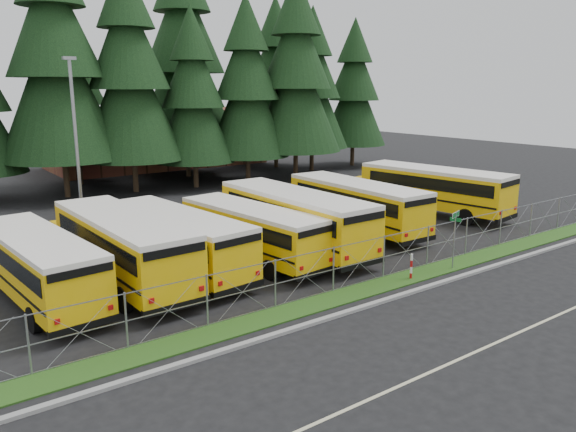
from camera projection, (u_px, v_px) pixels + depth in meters
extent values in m
plane|color=black|center=(383.00, 268.00, 26.97)|extent=(120.00, 120.00, 0.00)
cube|color=gray|center=(434.00, 285.00, 24.52)|extent=(50.00, 0.25, 0.12)
cube|color=#1D4513|center=(409.00, 277.00, 25.63)|extent=(50.00, 1.40, 0.06)
cube|color=beige|center=(539.00, 323.00, 20.69)|extent=(50.00, 0.12, 0.01)
cube|color=brown|center=(157.00, 138.00, 61.15)|extent=(22.00, 10.00, 6.00)
cylinder|color=gray|center=(454.00, 241.00, 26.52)|extent=(0.06, 0.06, 2.80)
cube|color=#0D5C25|center=(456.00, 215.00, 26.23)|extent=(0.77, 0.25, 0.22)
cube|color=white|center=(456.00, 215.00, 26.23)|extent=(0.81, 0.26, 0.26)
cube|color=#0D5C25|center=(456.00, 220.00, 26.28)|extent=(0.18, 0.53, 0.18)
cylinder|color=#B20C0C|center=(411.00, 267.00, 25.27)|extent=(0.11, 0.11, 1.20)
cylinder|color=gray|center=(77.00, 149.00, 32.26)|extent=(0.20, 0.20, 10.00)
cube|color=gray|center=(69.00, 58.00, 31.11)|extent=(0.70, 0.35, 0.18)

